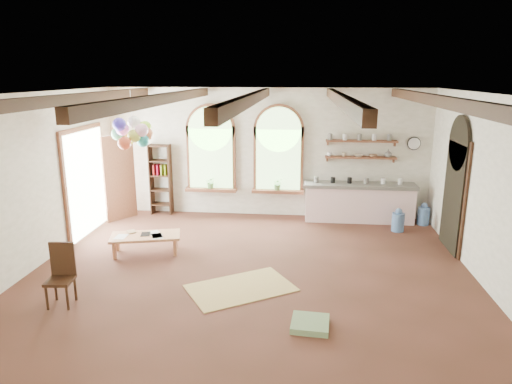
# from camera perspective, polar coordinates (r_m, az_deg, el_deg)

# --- Properties ---
(floor) EXTENTS (8.00, 8.00, 0.00)m
(floor) POSITION_cam_1_polar(r_m,az_deg,el_deg) (8.55, -0.61, -9.72)
(floor) COLOR brown
(floor) RESTS_ON ground
(ceiling_beams) EXTENTS (6.20, 6.80, 0.18)m
(ceiling_beams) POSITION_cam_1_polar(r_m,az_deg,el_deg) (7.81, -0.67, 11.53)
(ceiling_beams) COLOR #331F10
(ceiling_beams) RESTS_ON ceiling
(window_left) EXTENTS (1.30, 0.28, 2.20)m
(window_left) POSITION_cam_1_polar(r_m,az_deg,el_deg) (11.56, -5.66, 5.08)
(window_left) COLOR brown
(window_left) RESTS_ON floor
(window_right) EXTENTS (1.30, 0.28, 2.20)m
(window_right) POSITION_cam_1_polar(r_m,az_deg,el_deg) (11.34, 2.82, 4.96)
(window_right) COLOR brown
(window_right) RESTS_ON floor
(left_doorway) EXTENTS (0.10, 1.90, 2.50)m
(left_doorway) POSITION_cam_1_polar(r_m,az_deg,el_deg) (10.95, -20.51, 1.14)
(left_doorway) COLOR brown
(left_doorway) RESTS_ON floor
(right_doorway) EXTENTS (0.10, 1.30, 2.40)m
(right_doorway) POSITION_cam_1_polar(r_m,az_deg,el_deg) (10.03, 23.44, -0.60)
(right_doorway) COLOR black
(right_doorway) RESTS_ON floor
(kitchen_counter) EXTENTS (2.68, 0.62, 0.94)m
(kitchen_counter) POSITION_cam_1_polar(r_m,az_deg,el_deg) (11.44, 12.74, -1.23)
(kitchen_counter) COLOR #F9D3DA
(kitchen_counter) RESTS_ON floor
(wall_shelf_lower) EXTENTS (1.70, 0.24, 0.04)m
(wall_shelf_lower) POSITION_cam_1_polar(r_m,az_deg,el_deg) (11.38, 12.93, 4.23)
(wall_shelf_lower) COLOR brown
(wall_shelf_lower) RESTS_ON wall_back
(wall_shelf_upper) EXTENTS (1.70, 0.24, 0.04)m
(wall_shelf_upper) POSITION_cam_1_polar(r_m,az_deg,el_deg) (11.32, 13.05, 6.22)
(wall_shelf_upper) COLOR brown
(wall_shelf_upper) RESTS_ON wall_back
(wall_clock) EXTENTS (0.32, 0.04, 0.32)m
(wall_clock) POSITION_cam_1_polar(r_m,az_deg,el_deg) (11.62, 19.14, 5.75)
(wall_clock) COLOR black
(wall_clock) RESTS_ON wall_back
(bookshelf) EXTENTS (0.53, 0.32, 1.80)m
(bookshelf) POSITION_cam_1_polar(r_m,az_deg,el_deg) (11.92, -11.81, 1.55)
(bookshelf) COLOR #331F10
(bookshelf) RESTS_ON floor
(coffee_table) EXTENTS (1.47, 0.94, 0.39)m
(coffee_table) POSITION_cam_1_polar(r_m,az_deg,el_deg) (9.44, -13.65, -5.50)
(coffee_table) COLOR tan
(coffee_table) RESTS_ON floor
(side_chair) EXTENTS (0.42, 0.42, 0.98)m
(side_chair) POSITION_cam_1_polar(r_m,az_deg,el_deg) (7.87, -23.16, -10.92)
(side_chair) COLOR #331F10
(side_chair) RESTS_ON floor
(floor_mat) EXTENTS (2.01, 1.80, 0.02)m
(floor_mat) POSITION_cam_1_polar(r_m,az_deg,el_deg) (7.87, -1.91, -11.90)
(floor_mat) COLOR tan
(floor_mat) RESTS_ON floor
(floor_cushion) EXTENTS (0.57, 0.57, 0.09)m
(floor_cushion) POSITION_cam_1_polar(r_m,az_deg,el_deg) (6.83, 6.78, -16.04)
(floor_cushion) COLOR #6F8C61
(floor_cushion) RESTS_ON floor
(water_jug_a) EXTENTS (0.28, 0.28, 0.55)m
(water_jug_a) POSITION_cam_1_polar(r_m,az_deg,el_deg) (10.98, 17.33, -3.51)
(water_jug_a) COLOR #5379B2
(water_jug_a) RESTS_ON floor
(water_jug_b) EXTENTS (0.28, 0.28, 0.54)m
(water_jug_b) POSITION_cam_1_polar(r_m,az_deg,el_deg) (11.65, 20.20, -2.73)
(water_jug_b) COLOR #5379B2
(water_jug_b) RESTS_ON floor
(balloon_cluster) EXTENTS (0.88, 0.99, 1.16)m
(balloon_cluster) POSITION_cam_1_polar(r_m,az_deg,el_deg) (9.86, -15.18, 7.17)
(balloon_cluster) COLOR silver
(balloon_cluster) RESTS_ON floor
(table_book) EXTENTS (0.26, 0.28, 0.02)m
(table_book) POSITION_cam_1_polar(r_m,az_deg,el_deg) (9.65, -15.78, -4.86)
(table_book) COLOR olive
(table_book) RESTS_ON coffee_table
(tablet) EXTENTS (0.22, 0.28, 0.01)m
(tablet) POSITION_cam_1_polar(r_m,az_deg,el_deg) (9.46, -13.64, -5.13)
(tablet) COLOR black
(tablet) RESTS_ON coffee_table
(potted_plant_left) EXTENTS (0.27, 0.23, 0.30)m
(potted_plant_left) POSITION_cam_1_polar(r_m,az_deg,el_deg) (11.61, -5.67, 1.19)
(potted_plant_left) COLOR #598C4C
(potted_plant_left) RESTS_ON window_left
(potted_plant_right) EXTENTS (0.27, 0.23, 0.30)m
(potted_plant_right) POSITION_cam_1_polar(r_m,az_deg,el_deg) (11.39, 2.74, 0.99)
(potted_plant_right) COLOR #598C4C
(potted_plant_right) RESTS_ON window_right
(shelf_cup_a) EXTENTS (0.12, 0.10, 0.10)m
(shelf_cup_a) POSITION_cam_1_polar(r_m,az_deg,el_deg) (11.30, 9.17, 4.69)
(shelf_cup_a) COLOR white
(shelf_cup_a) RESTS_ON wall_shelf_lower
(shelf_cup_b) EXTENTS (0.10, 0.10, 0.09)m
(shelf_cup_b) POSITION_cam_1_polar(r_m,az_deg,el_deg) (11.33, 10.94, 4.63)
(shelf_cup_b) COLOR beige
(shelf_cup_b) RESTS_ON wall_shelf_lower
(shelf_bowl_a) EXTENTS (0.22, 0.22, 0.05)m
(shelf_bowl_a) POSITION_cam_1_polar(r_m,az_deg,el_deg) (11.37, 12.70, 4.47)
(shelf_bowl_a) COLOR beige
(shelf_bowl_a) RESTS_ON wall_shelf_lower
(shelf_bowl_b) EXTENTS (0.20, 0.20, 0.06)m
(shelf_bowl_b) POSITION_cam_1_polar(r_m,az_deg,el_deg) (11.42, 14.44, 4.42)
(shelf_bowl_b) COLOR #8C664C
(shelf_bowl_b) RESTS_ON wall_shelf_lower
(shelf_vase) EXTENTS (0.18, 0.18, 0.19)m
(shelf_vase) POSITION_cam_1_polar(r_m,az_deg,el_deg) (11.47, 16.20, 4.68)
(shelf_vase) COLOR slate
(shelf_vase) RESTS_ON wall_shelf_lower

